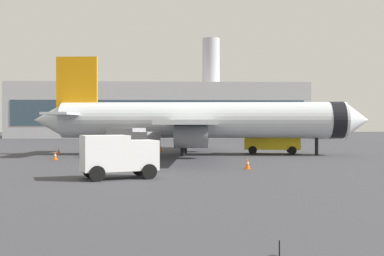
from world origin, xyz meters
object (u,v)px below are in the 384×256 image
(airplane_at_gate, at_px, (200,120))
(fuel_truck, at_px, (271,138))
(cargo_van, at_px, (118,154))
(safety_cone_mid, at_px, (59,151))
(safety_cone_near, at_px, (248,164))
(safety_cone_far, at_px, (161,148))
(airplane_taxiing, at_px, (300,127))
(service_truck, at_px, (133,141))
(safety_cone_outer, at_px, (55,156))

(airplane_at_gate, relative_size, fuel_truck, 5.66)
(cargo_van, relative_size, safety_cone_mid, 7.34)
(safety_cone_near, bearing_deg, safety_cone_far, 106.33)
(airplane_taxiing, distance_m, service_truck, 75.52)
(cargo_van, distance_m, safety_cone_mid, 25.24)
(cargo_van, xyz_separation_m, safety_cone_outer, (-7.46, 15.01, -1.08))
(fuel_truck, height_order, safety_cone_mid, fuel_truck)
(service_truck, bearing_deg, airplane_at_gate, 32.17)
(safety_cone_mid, bearing_deg, airplane_taxiing, 54.55)
(safety_cone_mid, bearing_deg, cargo_van, -68.67)
(airplane_at_gate, distance_m, fuel_truck, 8.26)
(service_truck, relative_size, safety_cone_outer, 6.96)
(airplane_taxiing, xyz_separation_m, safety_cone_mid, (-43.31, -60.82, -2.35))
(airplane_taxiing, relative_size, safety_cone_outer, 30.62)
(service_truck, relative_size, safety_cone_mid, 7.98)
(airplane_taxiing, xyz_separation_m, service_truck, (-34.74, -67.05, -1.07))
(fuel_truck, distance_m, safety_cone_outer, 23.06)
(airplane_taxiing, height_order, cargo_van, airplane_taxiing)
(airplane_at_gate, xyz_separation_m, safety_cone_far, (-4.36, 7.22, -3.29))
(service_truck, bearing_deg, fuel_truck, 21.47)
(service_truck, xyz_separation_m, safety_cone_mid, (-8.57, 6.23, -1.28))
(airplane_at_gate, xyz_separation_m, airplane_taxiing, (27.93, 62.76, -0.98))
(safety_cone_near, bearing_deg, airplane_at_gate, 98.69)
(airplane_at_gate, xyz_separation_m, service_truck, (-6.81, -4.29, -2.05))
(airplane_taxiing, bearing_deg, safety_cone_outer, -120.98)
(safety_cone_outer, bearing_deg, safety_cone_near, -30.50)
(airplane_at_gate, relative_size, safety_cone_far, 48.07)
(safety_cone_near, height_order, safety_cone_far, safety_cone_near)
(service_truck, bearing_deg, safety_cone_outer, -161.85)
(airplane_at_gate, relative_size, safety_cone_outer, 47.49)
(safety_cone_outer, bearing_deg, fuel_truck, 20.43)
(airplane_at_gate, xyz_separation_m, fuel_truck, (7.90, 1.50, -1.88))
(cargo_van, height_order, safety_cone_outer, cargo_van)
(airplane_taxiing, bearing_deg, fuel_truck, -108.10)
(airplane_taxiing, bearing_deg, service_truck, -117.39)
(cargo_van, bearing_deg, fuel_truck, 58.53)
(airplane_taxiing, bearing_deg, safety_cone_far, -120.17)
(safety_cone_far, bearing_deg, airplane_at_gate, -58.84)
(safety_cone_near, distance_m, safety_cone_outer, 18.72)
(airplane_at_gate, height_order, safety_cone_outer, airplane_at_gate)
(fuel_truck, bearing_deg, safety_cone_outer, -159.57)
(safety_cone_far, bearing_deg, safety_cone_near, -73.67)
(safety_cone_mid, height_order, safety_cone_outer, safety_cone_outer)
(safety_cone_far, bearing_deg, safety_cone_mid, -154.42)
(safety_cone_near, bearing_deg, fuel_truck, 72.74)
(service_truck, distance_m, safety_cone_outer, 7.33)
(safety_cone_near, relative_size, safety_cone_far, 1.07)
(fuel_truck, xyz_separation_m, safety_cone_near, (-5.45, -17.54, -1.38))
(service_truck, height_order, safety_cone_mid, service_truck)
(service_truck, xyz_separation_m, safety_cone_far, (2.45, 11.50, -1.24))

